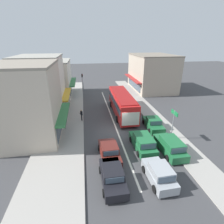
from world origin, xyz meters
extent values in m
plane|color=#3F3F42|center=(0.00, 0.00, 0.00)|extent=(140.00, 140.00, 0.00)
cube|color=silver|center=(0.00, 4.00, 0.00)|extent=(0.20, 28.00, 0.01)
cube|color=#A39E96|center=(-6.80, 6.00, 0.07)|extent=(5.20, 44.00, 0.14)
cube|color=#A39E96|center=(6.20, 6.00, 0.06)|extent=(2.80, 44.00, 0.12)
cube|color=beige|center=(-10.20, 0.12, 4.14)|extent=(6.65, 7.88, 8.29)
cube|color=#2D703D|center=(-6.43, 0.12, 2.70)|extent=(1.10, 7.25, 0.20)
cube|color=#425160|center=(-6.85, 0.12, 1.40)|extent=(0.06, 6.31, 1.80)
cube|color=gray|center=(-10.20, 0.12, 8.41)|extent=(6.81, 7.88, 0.24)
cube|color=silver|center=(-10.20, 8.24, 4.20)|extent=(6.11, 8.01, 8.40)
cube|color=gold|center=(-6.69, 8.24, 2.70)|extent=(1.10, 7.37, 0.20)
cube|color=#425160|center=(-7.11, 8.24, 1.40)|extent=(0.06, 6.41, 1.80)
cube|color=#A19D92|center=(-10.20, 8.24, 8.52)|extent=(6.27, 8.01, 0.24)
cube|color=silver|center=(-10.20, 17.06, 3.40)|extent=(7.28, 9.06, 6.80)
cube|color=#2D703D|center=(-6.11, 17.06, 2.70)|extent=(1.10, 8.33, 0.20)
cube|color=#425160|center=(-6.53, 17.06, 1.40)|extent=(0.06, 7.25, 1.80)
cube|color=#A19D92|center=(-10.20, 17.06, 6.92)|extent=(7.44, 9.06, 0.24)
cube|color=#B2A38E|center=(11.50, 18.56, 3.79)|extent=(8.04, 11.78, 7.58)
cube|color=maroon|center=(7.03, 18.56, 2.70)|extent=(1.10, 10.84, 0.20)
cube|color=#425160|center=(7.45, 18.56, 1.40)|extent=(0.06, 9.43, 1.80)
cube|color=gray|center=(11.50, 18.56, 7.70)|extent=(8.20, 11.78, 0.24)
cube|color=red|center=(1.76, 5.23, 1.76)|extent=(2.62, 10.83, 2.70)
cube|color=#425160|center=(1.76, 5.23, 2.16)|extent=(2.66, 10.40, 0.90)
cube|color=beige|center=(1.70, -0.20, 1.56)|extent=(2.25, 0.09, 1.76)
cube|color=maroon|center=(1.76, 5.23, 3.17)|extent=(2.49, 9.96, 0.12)
cylinder|color=black|center=(0.55, 8.59, 0.48)|extent=(0.27, 0.96, 0.96)
cylinder|color=black|center=(3.05, 8.56, 0.48)|extent=(0.27, 0.96, 0.96)
cylinder|color=black|center=(0.48, 2.27, 0.48)|extent=(0.27, 0.96, 0.96)
cylinder|color=black|center=(2.98, 2.24, 0.48)|extent=(0.27, 0.96, 0.96)
cube|color=#1E6638|center=(1.94, -4.30, 0.52)|extent=(1.82, 4.52, 0.76)
cube|color=#1E6638|center=(1.94, -4.65, 1.24)|extent=(1.68, 2.62, 0.68)
cube|color=#425160|center=(1.92, -3.33, 1.24)|extent=(1.51, 0.08, 0.58)
cube|color=#425160|center=(1.96, -5.97, 1.24)|extent=(1.48, 0.08, 0.54)
cylinder|color=black|center=(1.04, -2.96, 0.31)|extent=(0.19, 0.62, 0.62)
cylinder|color=black|center=(2.80, -2.94, 0.31)|extent=(0.19, 0.62, 0.62)
cylinder|color=black|center=(1.08, -5.66, 0.31)|extent=(0.19, 0.62, 0.62)
cylinder|color=black|center=(2.84, -5.64, 0.31)|extent=(0.19, 0.62, 0.62)
cube|color=#9EA3A8|center=(1.77, -8.98, 0.52)|extent=(1.78, 3.76, 0.76)
cube|color=#9EA3A8|center=(1.79, -9.28, 1.22)|extent=(1.59, 1.96, 0.64)
cube|color=#425160|center=(1.75, -8.31, 1.22)|extent=(1.40, 0.11, 0.54)
cube|color=#425160|center=(1.82, -10.25, 1.22)|extent=(1.37, 0.11, 0.51)
cylinder|color=black|center=(0.91, -7.90, 0.31)|extent=(0.20, 0.63, 0.62)
cylinder|color=black|center=(2.55, -7.84, 0.31)|extent=(0.20, 0.63, 0.62)
cylinder|color=black|center=(1.00, -10.12, 0.31)|extent=(0.20, 0.63, 0.62)
cylinder|color=black|center=(2.64, -10.05, 0.31)|extent=(0.20, 0.63, 0.62)
cube|color=#561E19|center=(-1.75, -5.33, 0.51)|extent=(1.81, 4.24, 0.72)
cube|color=#561E19|center=(-1.75, -5.43, 1.17)|extent=(1.60, 1.83, 0.60)
cube|color=#425160|center=(-1.77, -4.51, 1.17)|extent=(1.44, 0.09, 0.51)
cube|color=#425160|center=(-1.73, -6.35, 1.17)|extent=(1.40, 0.09, 0.48)
cylinder|color=black|center=(-2.64, -4.09, 0.31)|extent=(0.19, 0.62, 0.62)
cylinder|color=black|center=(-0.92, -4.05, 0.31)|extent=(0.19, 0.62, 0.62)
cylinder|color=black|center=(-2.58, -6.61, 0.31)|extent=(0.19, 0.62, 0.62)
cylinder|color=black|center=(-0.87, -6.57, 0.31)|extent=(0.19, 0.62, 0.62)
cube|color=black|center=(-1.97, -8.64, 0.51)|extent=(1.77, 4.22, 0.72)
cube|color=black|center=(-1.97, -8.74, 1.17)|extent=(1.58, 1.82, 0.60)
cube|color=#425160|center=(-1.98, -7.82, 1.17)|extent=(1.44, 0.08, 0.51)
cube|color=#425160|center=(-1.96, -9.66, 1.17)|extent=(1.40, 0.08, 0.48)
cylinder|color=black|center=(-2.85, -7.39, 0.31)|extent=(0.19, 0.62, 0.62)
cylinder|color=black|center=(-1.13, -7.37, 0.31)|extent=(0.19, 0.62, 0.62)
cylinder|color=black|center=(-2.82, -9.91, 0.31)|extent=(0.19, 0.62, 0.62)
cylinder|color=black|center=(-1.10, -9.89, 0.31)|extent=(0.19, 0.62, 0.62)
cube|color=#1E6638|center=(4.47, -5.37, 0.52)|extent=(1.85, 4.54, 0.76)
cube|color=#1E6638|center=(4.48, -5.72, 1.24)|extent=(1.69, 2.63, 0.68)
cube|color=#425160|center=(4.45, -4.41, 1.24)|extent=(1.51, 0.09, 0.58)
cube|color=#425160|center=(4.51, -7.04, 1.24)|extent=(1.48, 0.09, 0.54)
cylinder|color=black|center=(3.57, -4.04, 0.31)|extent=(0.19, 0.62, 0.62)
cylinder|color=black|center=(5.33, -4.01, 0.31)|extent=(0.19, 0.62, 0.62)
cylinder|color=black|center=(3.62, -6.74, 0.31)|extent=(0.19, 0.62, 0.62)
cylinder|color=black|center=(5.38, -6.71, 0.31)|extent=(0.19, 0.62, 0.62)
cube|color=#1E6638|center=(4.76, -0.13, 0.51)|extent=(1.88, 4.26, 0.72)
cube|color=#1E6638|center=(4.75, -0.23, 1.17)|extent=(1.63, 1.86, 0.60)
cube|color=#425160|center=(4.79, 0.69, 1.17)|extent=(1.44, 0.12, 0.51)
cube|color=#425160|center=(4.72, -1.15, 1.17)|extent=(1.41, 0.11, 0.48)
cylinder|color=black|center=(3.95, 1.16, 0.31)|extent=(0.20, 0.63, 0.62)
cylinder|color=black|center=(5.66, 1.09, 0.31)|extent=(0.20, 0.63, 0.62)
cylinder|color=black|center=(3.85, -1.36, 0.31)|extent=(0.20, 0.63, 0.62)
cylinder|color=black|center=(5.57, -1.42, 0.31)|extent=(0.20, 0.63, 0.62)
cylinder|color=gray|center=(-4.16, 17.67, 2.10)|extent=(0.12, 0.12, 4.20)
cube|color=black|center=(-4.16, 17.67, 3.85)|extent=(0.24, 0.24, 0.68)
sphere|color=red|center=(-4.02, 17.67, 4.08)|extent=(0.13, 0.13, 0.13)
sphere|color=black|center=(-4.02, 17.67, 3.86)|extent=(0.13, 0.13, 0.13)
sphere|color=black|center=(-4.02, 17.67, 3.64)|extent=(0.13, 0.13, 0.13)
cylinder|color=gray|center=(5.81, -3.08, 1.80)|extent=(0.10, 0.10, 3.60)
cube|color=#19753D|center=(5.81, -3.10, 3.30)|extent=(0.08, 1.40, 0.44)
cube|color=white|center=(5.86, -3.10, 3.30)|extent=(0.01, 1.10, 0.10)
cylinder|color=#333338|center=(-4.38, 3.38, 0.56)|extent=(0.14, 0.14, 0.84)
cylinder|color=#333338|center=(-4.43, 3.55, 0.56)|extent=(0.14, 0.14, 0.84)
cube|color=black|center=(-4.40, 3.46, 1.26)|extent=(0.32, 0.41, 0.56)
sphere|color=tan|center=(-4.40, 3.46, 1.66)|extent=(0.22, 0.22, 0.22)
cylinder|color=black|center=(-4.33, 3.24, 1.26)|extent=(0.09, 0.09, 0.54)
cylinder|color=black|center=(-4.47, 3.69, 1.26)|extent=(0.09, 0.09, 0.54)
cube|color=black|center=(-4.51, 3.75, 1.08)|extent=(0.26, 0.17, 0.22)
camera|label=1|loc=(-3.73, -19.39, 10.66)|focal=28.00mm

